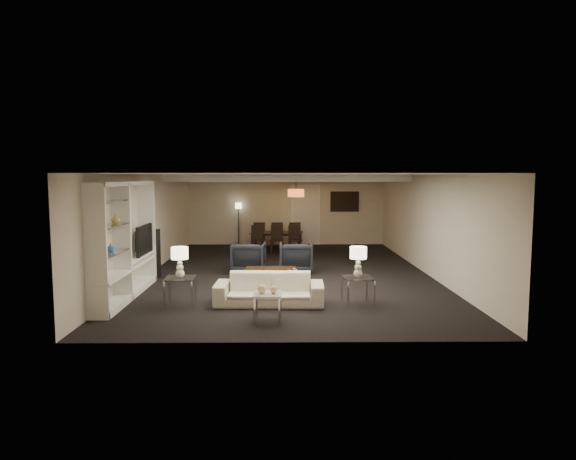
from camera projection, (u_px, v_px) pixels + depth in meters
The scene contains 35 objects.
floor at pixel (288, 273), 13.08m from camera, with size 11.00×11.00×0.00m, color black.
ceiling at pixel (288, 174), 12.81m from camera, with size 7.00×11.00×0.02m, color silver.
wall_back at pixel (286, 210), 18.41m from camera, with size 7.00×0.02×2.50m, color beige.
wall_front at pixel (293, 259), 7.48m from camera, with size 7.00×0.02×2.50m, color beige.
wall_left at pixel (149, 224), 12.90m from camera, with size 0.02×11.00×2.50m, color beige.
wall_right at pixel (426, 224), 12.99m from camera, with size 0.02×11.00×2.50m, color beige.
ceiling_soffit at pixel (287, 178), 16.31m from camera, with size 7.00×4.00×0.20m, color silver.
curtains at pixel (261, 211), 18.33m from camera, with size 1.50×0.12×2.40m, color beige.
door at pixel (306, 215), 18.41m from camera, with size 0.90×0.05×2.10m, color silver.
painting at pixel (345, 202), 18.37m from camera, with size 0.95×0.04×0.65m, color #142D38.
media_unit at pixel (126, 240), 10.33m from camera, with size 0.38×3.40×2.35m, color white, non-canonical shape.
pendant_light at pixel (296, 193), 16.36m from camera, with size 0.52×0.52×0.24m, color #D8591E.
sofa at pixel (269, 289), 9.82m from camera, with size 2.07×0.81×0.60m, color beige.
coffee_table at pixel (271, 278), 11.42m from camera, with size 1.14×0.66×0.41m, color black, non-canonical shape.
armchair_left at pixel (249, 258), 13.08m from camera, with size 0.82×0.85×0.77m, color black.
armchair_right at pixel (296, 258), 13.10m from camera, with size 0.82×0.85×0.77m, color black.
side_table_left at pixel (180, 291), 9.80m from camera, with size 0.57×0.57×0.53m, color silver, non-canonical shape.
side_table_right at pixel (358, 291), 9.84m from camera, with size 0.57×0.57×0.53m, color silver, non-canonical shape.
table_lamp_left at pixel (180, 262), 9.74m from camera, with size 0.32×0.32×0.59m, color white, non-canonical shape.
table_lamp_right at pixel (358, 262), 9.79m from camera, with size 0.32×0.32×0.59m, color beige, non-canonical shape.
marble_table at pixel (268, 307), 8.73m from camera, with size 0.47×0.47×0.47m, color silver, non-canonical shape.
gold_gourd_a at pixel (262, 289), 8.70m from camera, with size 0.15×0.15×0.15m, color #EDC77D.
gold_gourd_b at pixel (274, 290), 8.70m from camera, with size 0.13×0.13×0.13m, color #EACE7C.
television at pixel (139, 240), 11.21m from camera, with size 0.15×1.13×0.65m, color black.
vase_blue at pixel (111, 248), 9.42m from camera, with size 0.16×0.16×0.16m, color #285AB0.
vase_amber at pixel (116, 219), 9.71m from camera, with size 0.17×0.17×0.18m, color gold.
floor_speaker at pixel (158, 253), 12.43m from camera, with size 0.13×0.13×1.19m, color black.
dining_table at pixel (277, 241), 17.07m from camera, with size 1.70×0.95×0.60m, color black.
chair_nl at pixel (258, 239), 16.40m from camera, with size 0.41×0.41×0.89m, color black, non-canonical shape.
chair_nm at pixel (277, 239), 16.41m from camera, with size 0.41×0.41×0.89m, color black, non-canonical shape.
chair_nr at pixel (295, 239), 16.41m from camera, with size 0.41×0.41×0.89m, color black, non-canonical shape.
chair_fl at pixel (260, 235), 17.69m from camera, with size 0.41×0.41×0.89m, color black, non-canonical shape.
chair_fm at pixel (277, 235), 17.70m from camera, with size 0.41×0.41×0.89m, color black, non-canonical shape.
chair_fr at pixel (294, 235), 17.71m from camera, with size 0.41×0.41×0.89m, color black, non-canonical shape.
floor_lamp at pixel (239, 224), 18.15m from camera, with size 0.22×0.22×1.52m, color black, non-canonical shape.
Camera 1 is at (-0.17, -12.89, 2.45)m, focal length 32.00 mm.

